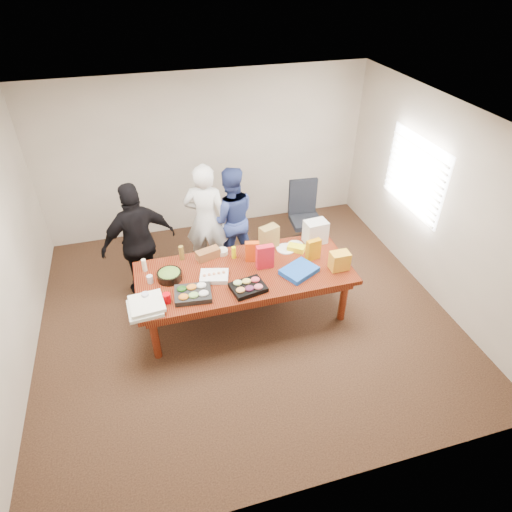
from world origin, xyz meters
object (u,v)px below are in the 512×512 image
object	(u,v)px
office_chair	(306,219)
person_center	(206,220)
salad_bowl	(170,276)
person_right	(231,218)
conference_table	(245,293)
sheet_cake	(214,276)

from	to	relation	value
office_chair	person_center	bearing A→B (deg)	-169.99
person_center	salad_bowl	distance (m)	1.26
salad_bowl	person_right	bearing A→B (deg)	47.21
person_center	conference_table	bearing A→B (deg)	124.82
conference_table	person_right	bearing A→B (deg)	85.05
office_chair	sheet_cake	distance (m)	2.27
office_chair	person_center	size ratio (longest dim) A/B	0.62
sheet_cake	salad_bowl	world-z (taller)	salad_bowl
office_chair	salad_bowl	distance (m)	2.66
person_center	person_right	xyz separation A→B (m)	(0.39, 0.09, -0.07)
conference_table	sheet_cake	bearing A→B (deg)	-175.01
conference_table	office_chair	world-z (taller)	office_chair
salad_bowl	conference_table	bearing A→B (deg)	-6.44
sheet_cake	office_chair	bearing A→B (deg)	52.03
person_right	office_chair	bearing A→B (deg)	-173.23
conference_table	salad_bowl	size ratio (longest dim) A/B	8.82
office_chair	person_right	size ratio (longest dim) A/B	0.67
person_right	salad_bowl	size ratio (longest dim) A/B	5.18
office_chair	person_right	distance (m)	1.31
conference_table	sheet_cake	world-z (taller)	sheet_cake
conference_table	office_chair	size ratio (longest dim) A/B	2.53
person_center	office_chair	bearing A→B (deg)	-153.22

